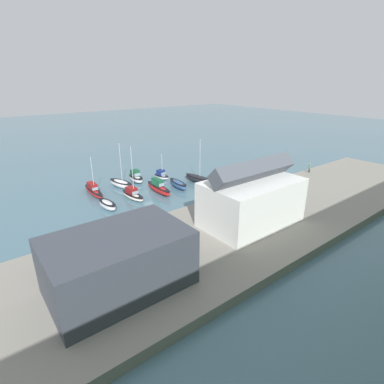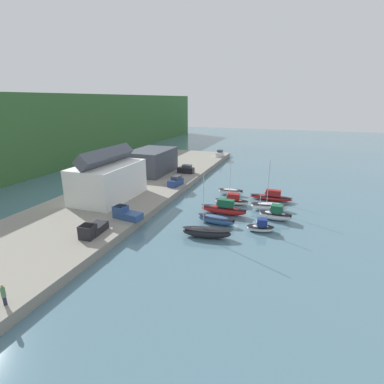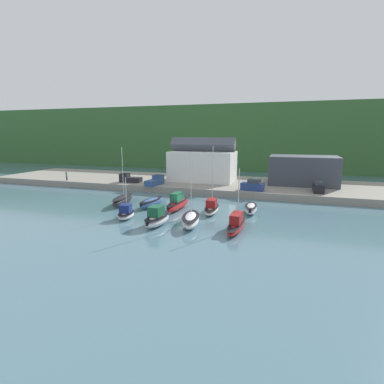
# 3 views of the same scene
# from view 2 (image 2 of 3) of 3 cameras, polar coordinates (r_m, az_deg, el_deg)

# --- Properties ---
(ground_plane) EXTENTS (320.00, 320.00, 0.00)m
(ground_plane) POSITION_cam_2_polar(r_m,az_deg,el_deg) (54.15, 7.54, -3.89)
(ground_plane) COLOR slate
(quay_promenade) EXTENTS (107.85, 20.63, 1.27)m
(quay_promenade) POSITION_cam_2_polar(r_m,az_deg,el_deg) (62.29, -13.27, -0.74)
(quay_promenade) COLOR gray
(quay_promenade) RESTS_ON ground_plane
(harbor_clubhouse) EXTENTS (14.46, 8.54, 9.69)m
(harbor_clubhouse) POSITION_cam_2_polar(r_m,az_deg,el_deg) (58.50, -15.68, 2.31)
(harbor_clubhouse) COLOR white
(harbor_clubhouse) RESTS_ON quay_promenade
(yacht_club_building) EXTENTS (13.59, 8.74, 5.94)m
(yacht_club_building) POSITION_cam_2_polar(r_m,az_deg,el_deg) (77.35, -7.64, 5.83)
(yacht_club_building) COLOR #3D424C
(yacht_club_building) RESTS_ON quay_promenade
(moored_boat_0) EXTENTS (3.04, 7.47, 9.59)m
(moored_boat_0) POSITION_cam_2_polar(r_m,az_deg,el_deg) (44.12, 2.81, -7.65)
(moored_boat_0) COLOR black
(moored_boat_0) RESTS_ON ground_plane
(moored_boat_1) EXTENTS (2.48, 6.45, 1.46)m
(moored_boat_1) POSITION_cam_2_polar(r_m,az_deg,el_deg) (48.81, 4.63, -5.25)
(moored_boat_1) COLOR #33568E
(moored_boat_1) RESTS_ON ground_plane
(moored_boat_2) EXTENTS (1.86, 8.26, 2.76)m
(moored_boat_2) POSITION_cam_2_polar(r_m,az_deg,el_deg) (52.89, 6.09, -3.18)
(moored_boat_2) COLOR red
(moored_boat_2) RESTS_ON ground_plane
(moored_boat_3) EXTENTS (2.50, 6.61, 10.00)m
(moored_boat_3) POSITION_cam_2_polar(r_m,az_deg,el_deg) (58.04, 7.64, -1.59)
(moored_boat_3) COLOR white
(moored_boat_3) RESTS_ON ground_plane
(moored_boat_4) EXTENTS (2.15, 5.23, 1.37)m
(moored_boat_4) POSITION_cam_2_polar(r_m,az_deg,el_deg) (63.62, 7.35, 0.06)
(moored_boat_4) COLOR silver
(moored_boat_4) RESTS_ON ground_plane
(moored_boat_5) EXTENTS (2.72, 4.44, 5.81)m
(moored_boat_5) POSITION_cam_2_polar(r_m,az_deg,el_deg) (47.26, 12.96, -6.47)
(moored_boat_5) COLOR silver
(moored_boat_5) RESTS_ON ground_plane
(moored_boat_6) EXTENTS (2.52, 5.54, 2.63)m
(moored_boat_6) POSITION_cam_2_polar(r_m,az_deg,el_deg) (52.17, 15.56, -4.11)
(moored_boat_6) COLOR silver
(moored_boat_6) RESTS_ON ground_plane
(moored_boat_7) EXTENTS (3.60, 6.99, 9.39)m
(moored_boat_7) POSITION_cam_2_polar(r_m,az_deg,el_deg) (56.20, 14.51, -2.65)
(moored_boat_7) COLOR white
(moored_boat_7) RESTS_ON ground_plane
(moored_boat_8) EXTENTS (1.86, 8.44, 7.60)m
(moored_boat_8) POSITION_cam_2_polar(r_m,az_deg,el_deg) (61.85, 14.86, -0.85)
(moored_boat_8) COLOR red
(moored_boat_8) RESTS_ON ground_plane
(parked_car_0) EXTENTS (1.83, 4.21, 2.16)m
(parked_car_0) POSITION_cam_2_polar(r_m,az_deg,el_deg) (76.67, -1.15, 4.31)
(parked_car_0) COLOR black
(parked_car_0) RESTS_ON quay_promenade
(parked_car_1) EXTENTS (4.25, 1.93, 2.16)m
(parked_car_1) POSITION_cam_2_polar(r_m,az_deg,el_deg) (99.90, 5.32, 7.30)
(parked_car_1) COLOR silver
(parked_car_1) RESTS_ON quay_promenade
(parked_car_2) EXTENTS (4.40, 2.33, 2.16)m
(parked_car_2) POSITION_cam_2_polar(r_m,az_deg,el_deg) (65.54, -3.12, 2.02)
(parked_car_2) COLOR navy
(parked_car_2) RESTS_ON quay_promenade
(pickup_truck_0) EXTENTS (2.61, 4.96, 1.90)m
(pickup_truck_0) POSITION_cam_2_polar(r_m,az_deg,el_deg) (48.74, -12.54, -3.98)
(pickup_truck_0) COLOR #2D4C84
(pickup_truck_0) RESTS_ON quay_promenade
(pickup_truck_1) EXTENTS (4.86, 2.30, 1.90)m
(pickup_truck_1) POSITION_cam_2_polar(r_m,az_deg,el_deg) (44.13, -18.53, -6.81)
(pickup_truck_1) COLOR black
(pickup_truck_1) RESTS_ON quay_promenade
(person_on_quay) EXTENTS (0.40, 0.40, 2.14)m
(person_on_quay) POSITION_cam_2_polar(r_m,az_deg,el_deg) (33.65, -32.26, -16.18)
(person_on_quay) COLOR #232838
(person_on_quay) RESTS_ON quay_promenade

